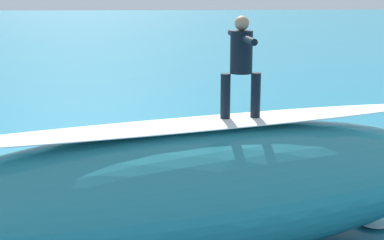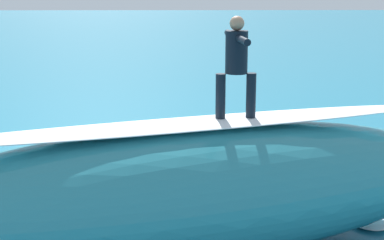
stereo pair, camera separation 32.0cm
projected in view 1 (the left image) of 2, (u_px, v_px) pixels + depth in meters
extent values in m
plane|color=teal|center=(160.00, 190.00, 12.11)|extent=(120.00, 120.00, 0.00)
ellipsoid|color=teal|center=(192.00, 193.00, 9.07)|extent=(9.65, 5.19, 1.99)
ellipsoid|color=white|center=(192.00, 124.00, 8.83)|extent=(7.83, 3.25, 0.08)
ellipsoid|color=#EAE5C6|center=(240.00, 121.00, 9.09)|extent=(2.23, 0.79, 0.06)
cylinder|color=black|center=(225.00, 97.00, 8.97)|extent=(0.14, 0.14, 0.68)
cylinder|color=black|center=(256.00, 96.00, 9.04)|extent=(0.14, 0.14, 0.68)
cylinder|color=black|center=(241.00, 52.00, 8.85)|extent=(0.36, 0.36, 0.61)
sphere|color=tan|center=(242.00, 23.00, 8.76)|extent=(0.21, 0.21, 0.21)
cylinder|color=black|center=(249.00, 40.00, 8.39)|extent=(0.16, 0.55, 0.10)
cylinder|color=black|center=(235.00, 34.00, 9.22)|extent=(0.16, 0.55, 0.10)
ellipsoid|color=silver|center=(162.00, 154.00, 14.40)|extent=(1.68, 1.85, 0.08)
cylinder|color=black|center=(162.00, 146.00, 14.35)|extent=(0.73, 0.79, 0.28)
sphere|color=tan|center=(147.00, 148.00, 13.96)|extent=(0.20, 0.20, 0.20)
cylinder|color=black|center=(179.00, 142.00, 14.98)|extent=(0.52, 0.59, 0.13)
cylinder|color=black|center=(184.00, 143.00, 14.89)|extent=(0.52, 0.59, 0.13)
ellipsoid|color=white|center=(323.00, 146.00, 14.94)|extent=(1.09, 1.10, 0.12)
ellipsoid|color=white|center=(365.00, 217.00, 10.61)|extent=(0.95, 1.16, 0.10)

